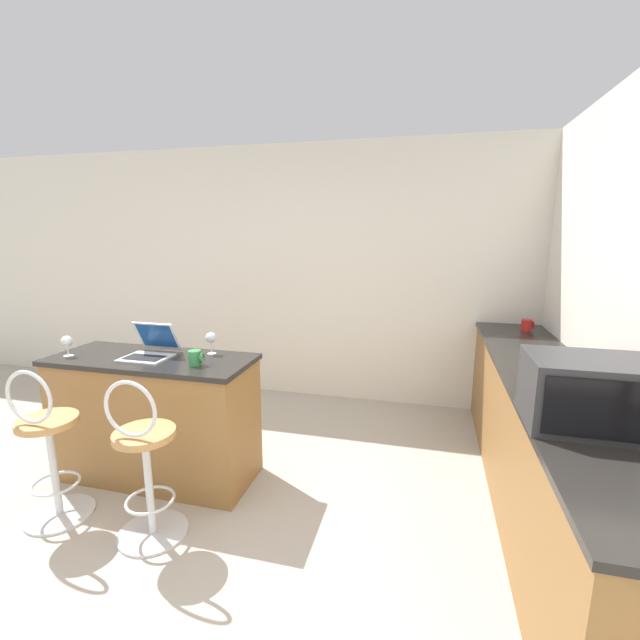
# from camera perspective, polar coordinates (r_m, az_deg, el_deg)

# --- Properties ---
(ground_plane) EXTENTS (20.00, 20.00, 0.00)m
(ground_plane) POSITION_cam_1_polar(r_m,az_deg,el_deg) (2.79, -23.35, -28.14)
(ground_plane) COLOR #ADA393
(wall_back) EXTENTS (12.00, 0.06, 2.60)m
(wall_back) POSITION_cam_1_polar(r_m,az_deg,el_deg) (4.53, -4.10, 6.10)
(wall_back) COLOR silver
(wall_back) RESTS_ON ground_plane
(breakfast_bar) EXTENTS (1.42, 0.57, 0.89)m
(breakfast_bar) POSITION_cam_1_polar(r_m,az_deg,el_deg) (3.33, -21.03, -12.01)
(breakfast_bar) COLOR olive
(breakfast_bar) RESTS_ON ground_plane
(counter_right) EXTENTS (0.59, 3.14, 0.89)m
(counter_right) POSITION_cam_1_polar(r_m,az_deg,el_deg) (3.08, 27.90, -14.60)
(counter_right) COLOR olive
(counter_right) RESTS_ON ground_plane
(bar_stool_near) EXTENTS (0.40, 0.40, 0.98)m
(bar_stool_near) POSITION_cam_1_polar(r_m,az_deg,el_deg) (3.15, -32.47, -14.39)
(bar_stool_near) COLOR silver
(bar_stool_near) RESTS_ON ground_plane
(bar_stool_far) EXTENTS (0.40, 0.40, 0.98)m
(bar_stool_far) POSITION_cam_1_polar(r_m,az_deg,el_deg) (2.73, -22.31, -17.39)
(bar_stool_far) COLOR silver
(bar_stool_far) RESTS_ON ground_plane
(laptop) EXTENTS (0.31, 0.32, 0.23)m
(laptop) POSITION_cam_1_polar(r_m,az_deg,el_deg) (3.20, -21.62, -3.48)
(laptop) COLOR silver
(laptop) RESTS_ON breakfast_bar
(microwave) EXTENTS (0.53, 0.39, 0.31)m
(microwave) POSITION_cam_1_polar(r_m,az_deg,el_deg) (2.24, 32.36, -8.24)
(microwave) COLOR #2D2D30
(microwave) RESTS_ON counter_right
(toaster) EXTENTS (0.23, 0.31, 0.17)m
(toaster) POSITION_cam_1_polar(r_m,az_deg,el_deg) (2.70, 29.77, -6.39)
(toaster) COLOR red
(toaster) RESTS_ON counter_right
(wine_glass_tall) EXTENTS (0.08, 0.08, 0.15)m
(wine_glass_tall) POSITION_cam_1_polar(r_m,az_deg,el_deg) (3.44, -30.68, -2.53)
(wine_glass_tall) COLOR silver
(wine_glass_tall) RESTS_ON breakfast_bar
(wine_glass_short) EXTENTS (0.08, 0.08, 0.16)m
(wine_glass_short) POSITION_cam_1_polar(r_m,az_deg,el_deg) (3.10, -14.34, -2.39)
(wine_glass_short) COLOR silver
(wine_glass_short) RESTS_ON breakfast_bar
(mug_red) EXTENTS (0.10, 0.09, 0.10)m
(mug_red) POSITION_cam_1_polar(r_m,az_deg,el_deg) (4.13, 25.86, -0.62)
(mug_red) COLOR red
(mug_red) RESTS_ON counter_right
(mug_green) EXTENTS (0.10, 0.08, 0.10)m
(mug_green) POSITION_cam_1_polar(r_m,az_deg,el_deg) (2.89, -16.30, -4.86)
(mug_green) COLOR #338447
(mug_green) RESTS_ON breakfast_bar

